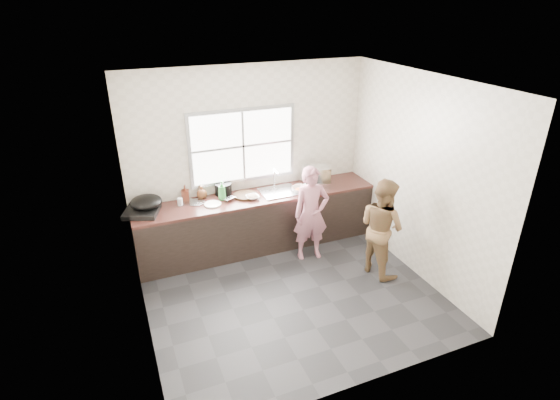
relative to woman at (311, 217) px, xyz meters
name	(u,v)px	position (x,y,z in m)	size (l,w,h in m)	color
floor	(292,294)	(-0.62, -0.74, -0.66)	(3.60, 3.20, 0.01)	#27272A
ceiling	(295,82)	(-0.62, -0.74, 2.05)	(3.60, 3.20, 0.01)	silver
wall_back	(249,158)	(-0.62, 0.87, 0.69)	(3.60, 0.01, 2.70)	beige
wall_left	(133,228)	(-2.42, -0.74, 0.69)	(0.01, 3.20, 2.70)	beige
wall_right	(418,178)	(1.19, -0.74, 0.69)	(0.01, 3.20, 2.70)	beige
wall_front	(368,273)	(-0.62, -2.34, 0.69)	(3.60, 0.01, 2.70)	silver
cabinet	(258,223)	(-0.62, 0.55, -0.25)	(3.60, 0.62, 0.82)	black
countertop	(257,197)	(-0.62, 0.55, 0.18)	(3.60, 0.64, 0.04)	#3B1D18
sink	(279,192)	(-0.27, 0.55, 0.21)	(0.55, 0.45, 0.02)	silver
faucet	(274,178)	(-0.27, 0.75, 0.35)	(0.02, 0.02, 0.30)	silver
window_frame	(243,146)	(-0.72, 0.85, 0.89)	(1.60, 0.05, 1.10)	#9EA0A5
window_glazing	(243,146)	(-0.72, 0.83, 0.89)	(1.50, 0.01, 1.00)	white
woman	(311,217)	(0.00, 0.00, 0.00)	(0.48, 0.32, 1.31)	#B56C7D
person_side	(382,227)	(0.71, -0.70, 0.04)	(0.68, 0.53, 1.39)	brown
cutting_board	(245,195)	(-0.79, 0.59, 0.22)	(0.35, 0.35, 0.03)	black
cleaver	(230,198)	(-1.04, 0.54, 0.25)	(0.18, 0.09, 0.01)	silver
bowl_mince	(252,197)	(-0.71, 0.48, 0.23)	(0.19, 0.19, 0.05)	white
bowl_crabs	(300,190)	(0.02, 0.43, 0.23)	(0.20, 0.20, 0.06)	silver
bowl_held	(299,187)	(0.07, 0.56, 0.23)	(0.20, 0.20, 0.06)	silver
black_pot	(223,189)	(-1.06, 0.78, 0.29)	(0.25, 0.25, 0.18)	black
plate_food	(213,204)	(-1.30, 0.50, 0.21)	(0.24, 0.24, 0.02)	white
bottle_green	(222,190)	(-1.12, 0.62, 0.35)	(0.11, 0.11, 0.29)	#2C8735
bottle_brown_tall	(185,194)	(-1.62, 0.78, 0.31)	(0.10, 0.10, 0.21)	#4D1F13
bottle_brown_short	(202,192)	(-1.38, 0.78, 0.29)	(0.14, 0.14, 0.18)	#4D2913
glass_jar	(180,202)	(-1.72, 0.66, 0.26)	(0.07, 0.07, 0.11)	silver
burner	(142,211)	(-2.25, 0.60, 0.24)	(0.43, 0.43, 0.07)	black
wok	(146,202)	(-2.17, 0.64, 0.34)	(0.42, 0.42, 0.16)	black
dish_rack	(316,176)	(0.34, 0.57, 0.36)	(0.41, 0.28, 0.30)	white
pot_lid_left	(187,202)	(-1.62, 0.72, 0.21)	(0.24, 0.24, 0.01)	#AEAFB5
pot_lid_right	(196,202)	(-1.50, 0.65, 0.21)	(0.25, 0.25, 0.01)	#A6A9AD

